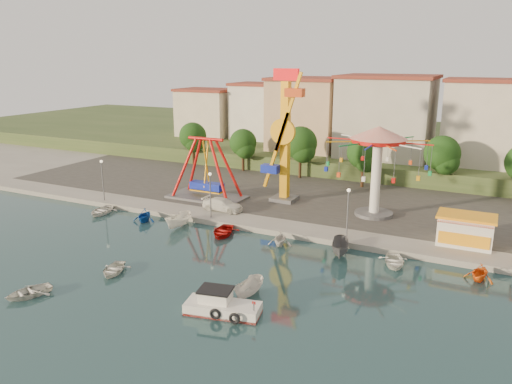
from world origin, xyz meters
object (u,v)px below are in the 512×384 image
Objects in this scene: kamikaze_tower at (286,139)px; skiff at (249,289)px; wave_swinger at (378,151)px; cabin_motorboat at (221,307)px; van at (223,205)px; rowboat_a at (113,269)px; pirate_ship_ride at (206,170)px.

kamikaze_tower reaches higher than skiff.
cabin_motorboat is (-4.93, -26.86, -7.67)m from wave_swinger.
skiff is 21.63m from van.
rowboat_a is at bearing -170.17° from skiff.
rowboat_a is 0.90× the size of skiff.
pirate_ship_ride is at bearing -162.28° from kamikaze_tower.
skiff is at bearing 65.35° from cabin_motorboat.
rowboat_a is at bearing -101.92° from kamikaze_tower.
skiff is (-4.21, -23.76, -7.47)m from wave_swinger.
cabin_motorboat is at bearing -100.40° from wave_swinger.
cabin_motorboat is at bearing -27.84° from rowboat_a.
pirate_ship_ride is at bearing 133.13° from skiff.
van is (0.30, 18.80, 0.98)m from rowboat_a.
skiff is (7.38, -24.57, -7.86)m from kamikaze_tower.
pirate_ship_ride is at bearing -173.86° from wave_swinger.
wave_swinger reaches higher than pirate_ship_ride.
skiff is at bearing -13.57° from rowboat_a.
wave_swinger is 2.29× the size of van.
kamikaze_tower is at bearing 111.35° from skiff.
wave_swinger is 3.09× the size of skiff.
van reaches higher than skiff.
kamikaze_tower is 4.39× the size of skiff.
rowboat_a is 0.67× the size of van.
cabin_motorboat is 12.25m from rowboat_a.
kamikaze_tower reaches higher than pirate_ship_ride.
pirate_ship_ride is 1.70× the size of cabin_motorboat.
van is (-11.79, 20.74, 0.81)m from cabin_motorboat.
van is (-16.72, -6.12, -6.86)m from wave_swinger.
cabin_motorboat is (6.66, -27.67, -8.06)m from kamikaze_tower.
pirate_ship_ride is 1.98× the size of van.
van is at bearing 108.01° from cabin_motorboat.
wave_swinger is at bearing -3.98° from kamikaze_tower.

